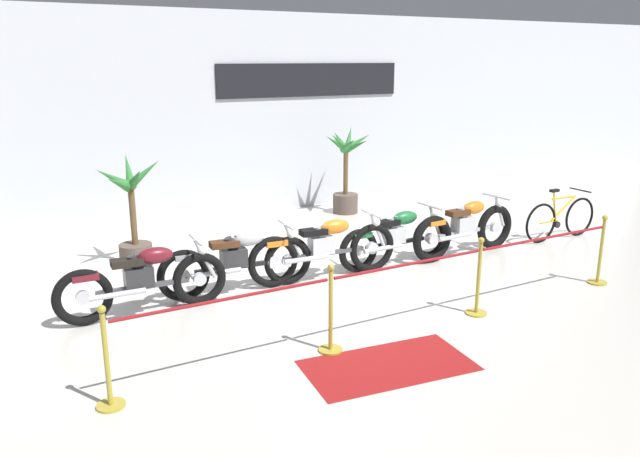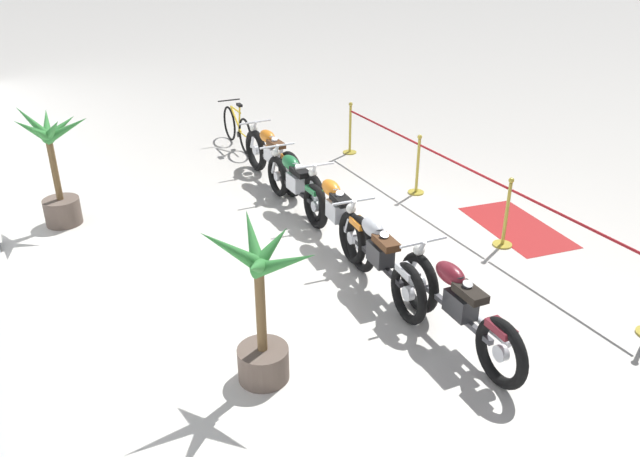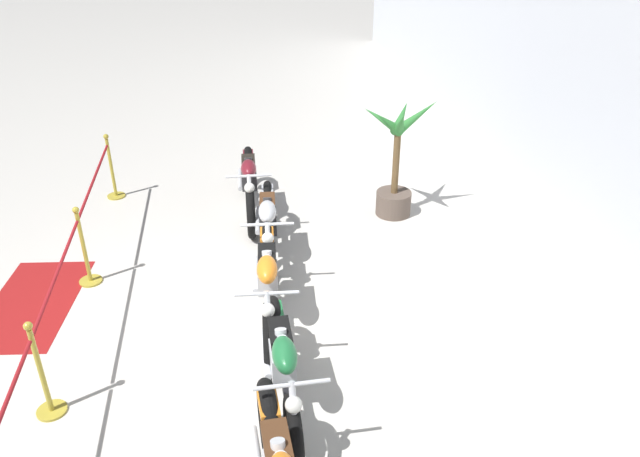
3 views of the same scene
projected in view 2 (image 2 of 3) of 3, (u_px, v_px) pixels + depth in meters
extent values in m
plane|color=silver|center=(367.00, 234.00, 9.43)|extent=(120.00, 120.00, 0.00)
torus|color=black|center=(419.00, 283.00, 7.42)|extent=(0.75, 0.14, 0.74)
torus|color=black|center=(501.00, 353.00, 6.19)|extent=(0.75, 0.14, 0.74)
cylinder|color=silver|center=(419.00, 283.00, 7.42)|extent=(0.18, 0.09, 0.18)
cylinder|color=silver|center=(501.00, 353.00, 6.19)|extent=(0.18, 0.09, 0.18)
cylinder|color=silver|center=(417.00, 258.00, 7.37)|extent=(0.31, 0.07, 0.59)
cube|color=#2D2D30|center=(461.00, 304.00, 6.69)|extent=(0.37, 0.23, 0.26)
cylinder|color=#2D2D30|center=(460.00, 287.00, 6.64)|extent=(0.18, 0.12, 0.24)
cylinder|color=#2D2D30|center=(465.00, 290.00, 6.57)|extent=(0.18, 0.12, 0.24)
cylinder|color=silver|center=(487.00, 327.00, 6.56)|extent=(0.70, 0.09, 0.07)
cube|color=#47474C|center=(457.00, 313.00, 6.79)|extent=(1.20, 0.10, 0.06)
ellipsoid|color=maroon|center=(450.00, 274.00, 6.77)|extent=(0.47, 0.24, 0.22)
cube|color=black|center=(470.00, 293.00, 6.49)|extent=(0.41, 0.21, 0.09)
cube|color=maroon|center=(501.00, 328.00, 6.11)|extent=(0.33, 0.17, 0.08)
cylinder|color=silver|center=(424.00, 242.00, 7.16)|extent=(0.06, 0.62, 0.04)
sphere|color=silver|center=(419.00, 250.00, 7.29)|extent=(0.14, 0.14, 0.14)
torus|color=black|center=(352.00, 238.00, 8.49)|extent=(0.75, 0.16, 0.74)
torus|color=black|center=(408.00, 293.00, 7.20)|extent=(0.75, 0.16, 0.74)
cylinder|color=silver|center=(352.00, 238.00, 8.49)|extent=(0.18, 0.09, 0.18)
cylinder|color=silver|center=(408.00, 293.00, 7.20)|extent=(0.18, 0.09, 0.18)
cylinder|color=silver|center=(350.00, 216.00, 8.45)|extent=(0.31, 0.08, 0.59)
cube|color=#2D2D30|center=(380.00, 254.00, 7.74)|extent=(0.38, 0.25, 0.26)
cylinder|color=#2D2D30|center=(380.00, 238.00, 7.68)|extent=(0.19, 0.12, 0.24)
cylinder|color=#2D2D30|center=(383.00, 241.00, 7.61)|extent=(0.19, 0.12, 0.24)
cylinder|color=silver|center=(401.00, 273.00, 7.59)|extent=(0.70, 0.12, 0.07)
cube|color=black|center=(378.00, 262.00, 7.84)|extent=(1.24, 0.15, 0.06)
ellipsoid|color=#B7BABF|center=(373.00, 228.00, 7.81)|extent=(0.47, 0.25, 0.22)
cube|color=#4C2D19|center=(386.00, 242.00, 7.53)|extent=(0.41, 0.23, 0.09)
cube|color=#B7BABF|center=(408.00, 271.00, 7.13)|extent=(0.33, 0.18, 0.08)
cylinder|color=silver|center=(354.00, 201.00, 8.24)|extent=(0.08, 0.62, 0.04)
sphere|color=silver|center=(351.00, 209.00, 8.37)|extent=(0.14, 0.14, 0.14)
torus|color=black|center=(314.00, 199.00, 9.67)|extent=(0.78, 0.16, 0.78)
torus|color=black|center=(361.00, 244.00, 8.29)|extent=(0.78, 0.16, 0.78)
cylinder|color=silver|center=(314.00, 199.00, 9.67)|extent=(0.19, 0.09, 0.19)
cylinder|color=silver|center=(361.00, 244.00, 8.29)|extent=(0.19, 0.09, 0.19)
cylinder|color=silver|center=(312.00, 180.00, 9.63)|extent=(0.31, 0.08, 0.59)
cube|color=silver|center=(337.00, 211.00, 8.87)|extent=(0.37, 0.25, 0.26)
cylinder|color=silver|center=(336.00, 197.00, 8.82)|extent=(0.19, 0.12, 0.24)
cylinder|color=silver|center=(339.00, 199.00, 8.75)|extent=(0.19, 0.12, 0.24)
cylinder|color=silver|center=(355.00, 226.00, 8.73)|extent=(0.70, 0.12, 0.07)
cube|color=#47474C|center=(336.00, 218.00, 8.97)|extent=(1.33, 0.15, 0.06)
ellipsoid|color=orange|center=(331.00, 188.00, 8.95)|extent=(0.47, 0.25, 0.22)
cube|color=black|center=(341.00, 200.00, 8.67)|extent=(0.41, 0.23, 0.09)
cube|color=orange|center=(360.00, 223.00, 8.21)|extent=(0.33, 0.18, 0.08)
cylinder|color=silver|center=(315.00, 166.00, 9.42)|extent=(0.08, 0.62, 0.04)
sphere|color=silver|center=(313.00, 173.00, 9.55)|extent=(0.14, 0.14, 0.14)
torus|color=black|center=(278.00, 176.00, 10.64)|extent=(0.70, 0.12, 0.70)
torus|color=black|center=(316.00, 206.00, 9.50)|extent=(0.70, 0.12, 0.70)
cylinder|color=silver|center=(278.00, 176.00, 10.64)|extent=(0.17, 0.08, 0.17)
cylinder|color=silver|center=(316.00, 206.00, 9.50)|extent=(0.17, 0.08, 0.17)
cylinder|color=silver|center=(275.00, 159.00, 10.59)|extent=(0.30, 0.06, 0.59)
cube|color=silver|center=(297.00, 182.00, 9.96)|extent=(0.36, 0.23, 0.26)
cylinder|color=silver|center=(295.00, 170.00, 9.91)|extent=(0.18, 0.11, 0.24)
cylinder|color=silver|center=(298.00, 171.00, 9.84)|extent=(0.18, 0.11, 0.24)
cylinder|color=silver|center=(313.00, 195.00, 9.84)|extent=(0.70, 0.08, 0.07)
cube|color=black|center=(296.00, 189.00, 10.06)|extent=(1.15, 0.08, 0.06)
ellipsoid|color=#1E6B38|center=(290.00, 163.00, 10.03)|extent=(0.46, 0.23, 0.22)
cube|color=black|center=(300.00, 172.00, 9.76)|extent=(0.40, 0.21, 0.09)
cube|color=#1E6B38|center=(314.00, 190.00, 9.43)|extent=(0.32, 0.17, 0.08)
cylinder|color=silver|center=(277.00, 146.00, 10.39)|extent=(0.05, 0.62, 0.04)
sphere|color=silver|center=(276.00, 152.00, 10.51)|extent=(0.14, 0.14, 0.14)
torus|color=black|center=(256.00, 150.00, 11.76)|extent=(0.80, 0.17, 0.79)
torus|color=black|center=(291.00, 174.00, 10.62)|extent=(0.80, 0.17, 0.79)
cylinder|color=silver|center=(256.00, 150.00, 11.76)|extent=(0.19, 0.09, 0.18)
cylinder|color=silver|center=(291.00, 174.00, 10.62)|extent=(0.19, 0.09, 0.18)
cylinder|color=silver|center=(253.00, 134.00, 11.70)|extent=(0.31, 0.07, 0.59)
cube|color=silver|center=(273.00, 154.00, 11.08)|extent=(0.37, 0.24, 0.26)
cylinder|color=silver|center=(272.00, 142.00, 11.02)|extent=(0.18, 0.12, 0.24)
cylinder|color=silver|center=(274.00, 144.00, 10.96)|extent=(0.18, 0.12, 0.24)
cylinder|color=silver|center=(288.00, 165.00, 10.96)|extent=(0.70, 0.10, 0.07)
cube|color=#ADAFB5|center=(272.00, 161.00, 11.18)|extent=(1.16, 0.12, 0.06)
ellipsoid|color=orange|center=(267.00, 136.00, 11.15)|extent=(0.47, 0.24, 0.22)
cube|color=#4C2D19|center=(276.00, 144.00, 10.88)|extent=(0.41, 0.22, 0.09)
cube|color=orange|center=(289.00, 158.00, 10.54)|extent=(0.33, 0.18, 0.08)
cylinder|color=silver|center=(255.00, 122.00, 11.50)|extent=(0.07, 0.62, 0.04)
sphere|color=silver|center=(254.00, 128.00, 11.62)|extent=(0.14, 0.14, 0.14)
torus|color=black|center=(230.00, 123.00, 13.45)|extent=(0.74, 0.05, 0.74)
torus|color=black|center=(245.00, 136.00, 12.63)|extent=(0.74, 0.05, 0.74)
cylinder|color=gold|center=(236.00, 119.00, 12.98)|extent=(0.60, 0.05, 0.43)
cylinder|color=gold|center=(236.00, 110.00, 12.86)|extent=(0.55, 0.04, 0.04)
cylinder|color=gold|center=(239.00, 118.00, 12.75)|extent=(0.15, 0.04, 0.55)
cube|color=black|center=(239.00, 105.00, 12.59)|extent=(0.18, 0.08, 0.05)
cylinder|color=gold|center=(242.00, 134.00, 12.79)|extent=(0.46, 0.03, 0.03)
cylinder|color=black|center=(229.00, 100.00, 13.18)|extent=(0.03, 0.48, 0.03)
cylinder|color=black|center=(239.00, 134.00, 13.01)|extent=(0.12, 0.05, 0.12)
cylinder|color=brown|center=(263.00, 363.00, 6.35)|extent=(0.53, 0.53, 0.36)
cylinder|color=brown|center=(261.00, 308.00, 6.06)|extent=(0.10, 0.10, 0.97)
cone|color=#337F38|center=(252.00, 238.00, 5.96)|extent=(0.60, 0.23, 0.52)
cone|color=#337F38|center=(231.00, 250.00, 5.70)|extent=(0.23, 0.64, 0.58)
cone|color=#337F38|center=(256.00, 267.00, 5.57)|extent=(0.62, 0.43, 0.45)
cone|color=#337F38|center=(284.00, 263.00, 5.71)|extent=(0.57, 0.57, 0.44)
cone|color=#337F38|center=(272.00, 247.00, 5.90)|extent=(0.27, 0.46, 0.45)
cylinder|color=brown|center=(63.00, 211.00, 9.68)|extent=(0.55, 0.55, 0.41)
cylinder|color=brown|center=(54.00, 169.00, 9.38)|extent=(0.10, 0.10, 0.99)
cone|color=#337F38|center=(47.00, 124.00, 9.33)|extent=(0.68, 0.23, 0.45)
cone|color=#337F38|center=(33.00, 123.00, 9.16)|extent=(0.52, 0.51, 0.62)
cone|color=#337F38|center=(32.00, 130.00, 9.00)|extent=(0.22, 0.53, 0.48)
cone|color=#337F38|center=(40.00, 134.00, 8.93)|extent=(0.52, 0.39, 0.46)
cone|color=#337F38|center=(52.00, 130.00, 8.96)|extent=(0.58, 0.32, 0.51)
cone|color=#337F38|center=(67.00, 129.00, 9.14)|extent=(0.32, 0.68, 0.48)
cone|color=#337F38|center=(60.00, 127.00, 9.32)|extent=(0.43, 0.56, 0.44)
cylinder|color=maroon|center=(578.00, 223.00, 7.72)|extent=(2.36, 0.04, 0.04)
cylinder|color=maroon|center=(460.00, 165.00, 9.61)|extent=(2.14, 0.04, 0.04)
cylinder|color=maroon|center=(382.00, 126.00, 11.48)|extent=(2.31, 0.04, 0.04)
cylinder|color=gold|center=(502.00, 244.00, 9.09)|extent=(0.28, 0.28, 0.03)
cylinder|color=gold|center=(507.00, 214.00, 8.88)|extent=(0.05, 0.05, 0.95)
sphere|color=gold|center=(511.00, 180.00, 8.66)|extent=(0.08, 0.08, 0.08)
cylinder|color=gold|center=(416.00, 192.00, 10.89)|extent=(0.28, 0.28, 0.03)
cylinder|color=gold|center=(418.00, 166.00, 10.68)|extent=(0.05, 0.05, 0.95)
sphere|color=gold|center=(420.00, 137.00, 10.45)|extent=(0.08, 0.08, 0.08)
cylinder|color=gold|center=(350.00, 152.00, 12.83)|extent=(0.28, 0.28, 0.03)
cylinder|color=gold|center=(350.00, 129.00, 12.62)|extent=(0.05, 0.05, 0.95)
sphere|color=gold|center=(351.00, 104.00, 12.39)|extent=(0.08, 0.08, 0.08)
cube|color=maroon|center=(517.00, 227.00, 9.65)|extent=(1.95, 1.19, 0.01)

